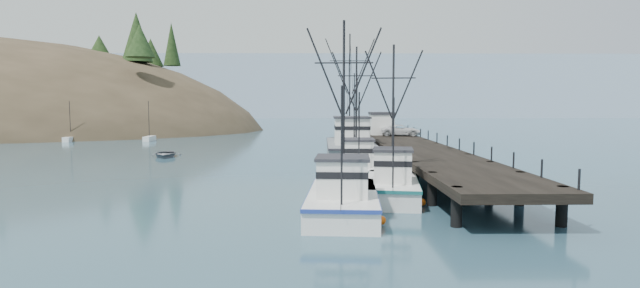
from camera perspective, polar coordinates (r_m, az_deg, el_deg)
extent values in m
plane|color=#294A5C|center=(28.93, -9.56, -7.44)|extent=(400.00, 400.00, 0.00)
cube|color=black|center=(45.20, 11.47, -0.77)|extent=(6.00, 44.00, 0.50)
cylinder|color=black|center=(25.48, 15.34, -6.93)|extent=(0.56, 0.56, 2.00)
cylinder|color=black|center=(27.38, 25.91, -6.44)|extent=(0.56, 0.56, 2.00)
cylinder|color=black|center=(30.23, 12.69, -5.02)|extent=(0.56, 0.56, 2.00)
cylinder|color=black|center=(31.85, 21.86, -4.76)|extent=(0.56, 0.56, 2.00)
cylinder|color=black|center=(35.04, 10.78, -3.63)|extent=(0.56, 0.56, 2.00)
cylinder|color=black|center=(36.45, 18.82, -3.48)|extent=(0.56, 0.56, 2.00)
cylinder|color=black|center=(39.91, 9.33, -2.57)|extent=(0.56, 0.56, 2.00)
cylinder|color=black|center=(41.15, 16.48, -2.48)|extent=(0.56, 0.56, 2.00)
cylinder|color=black|center=(44.80, 8.20, -1.74)|extent=(0.56, 0.56, 2.00)
cylinder|color=black|center=(45.90, 14.62, -1.69)|extent=(0.56, 0.56, 2.00)
cylinder|color=black|center=(49.71, 7.29, -1.07)|extent=(0.56, 0.56, 2.00)
cylinder|color=black|center=(50.71, 13.12, -1.04)|extent=(0.56, 0.56, 2.00)
cylinder|color=black|center=(54.64, 6.55, -0.53)|extent=(0.56, 0.56, 2.00)
cylinder|color=black|center=(55.55, 11.88, -0.51)|extent=(0.56, 0.56, 2.00)
cylinder|color=black|center=(59.58, 5.93, -0.07)|extent=(0.56, 0.56, 2.00)
cylinder|color=black|center=(60.42, 10.83, -0.06)|extent=(0.56, 0.56, 2.00)
cylinder|color=black|center=(64.53, 5.41, 0.32)|extent=(0.56, 0.56, 2.00)
cylinder|color=black|center=(65.30, 9.94, 0.32)|extent=(0.56, 0.56, 2.00)
cube|color=beige|center=(94.13, -27.62, 1.47)|extent=(4.00, 5.00, 2.80)
cube|color=beige|center=(100.46, -29.65, 1.57)|extent=(4.00, 5.00, 2.80)
cube|color=beige|center=(97.88, -23.95, 1.71)|extent=(4.00, 5.00, 2.80)
cube|color=#9EB2C6|center=(198.11, 0.76, 3.14)|extent=(360.00, 40.00, 26.00)
cube|color=silver|center=(217.59, -12.66, 3.18)|extent=(180.00, 25.00, 18.00)
cube|color=white|center=(90.49, -19.73, 0.92)|extent=(1.00, 3.50, 0.90)
cylinder|color=black|center=(90.35, -19.78, 2.76)|extent=(0.08, 0.08, 6.00)
cube|color=white|center=(85.23, -26.59, 0.46)|extent=(1.00, 3.50, 0.90)
cylinder|color=black|center=(85.08, -26.66, 2.41)|extent=(0.08, 0.08, 6.00)
cube|color=white|center=(95.50, -16.16, 1.21)|extent=(1.00, 3.50, 0.90)
cylinder|color=black|center=(95.37, -16.20, 2.95)|extent=(0.08, 0.08, 6.00)
cube|color=white|center=(81.49, -18.91, 0.54)|extent=(1.00, 3.50, 0.90)
cylinder|color=black|center=(81.33, -18.97, 2.57)|extent=(0.08, 0.08, 6.00)
cube|color=white|center=(99.83, -24.97, 1.10)|extent=(1.00, 3.50, 0.90)
cylinder|color=black|center=(99.70, -25.03, 2.76)|extent=(0.08, 0.08, 6.00)
cube|color=white|center=(96.10, -27.27, 0.88)|extent=(1.00, 3.50, 0.90)
cylinder|color=black|center=(95.97, -27.34, 2.61)|extent=(0.08, 0.08, 6.00)
cube|color=white|center=(31.95, 8.25, -5.42)|extent=(4.32, 8.43, 1.60)
cube|color=white|center=(35.91, 8.20, -4.27)|extent=(3.11, 3.11, 1.60)
cube|color=#175D5C|center=(31.83, 8.27, -4.18)|extent=(4.41, 8.64, 0.18)
cube|color=silver|center=(30.66, 8.30, -2.55)|extent=(2.52, 2.58, 1.90)
cube|color=#26262B|center=(30.54, 8.33, -0.63)|extent=(2.73, 2.81, 0.16)
cylinder|color=black|center=(32.68, 8.34, 3.74)|extent=(0.14, 0.14, 8.52)
cylinder|color=black|center=(28.43, 8.38, 0.13)|extent=(0.10, 0.10, 5.11)
cube|color=white|center=(27.44, 2.63, -7.09)|extent=(4.37, 9.32, 1.60)
cube|color=white|center=(31.88, 2.79, -5.40)|extent=(3.64, 3.64, 1.60)
cube|color=navy|center=(27.30, 2.63, -5.65)|extent=(4.46, 9.56, 0.18)
cube|color=silver|center=(25.98, 2.59, -3.85)|extent=(2.75, 2.75, 1.90)
cube|color=#26262B|center=(25.84, 2.60, -1.59)|extent=(2.99, 3.00, 0.16)
cylinder|color=black|center=(28.23, 2.73, 4.49)|extent=(0.14, 0.14, 9.40)
cylinder|color=black|center=(23.45, 2.49, -0.19)|extent=(0.10, 0.10, 5.64)
cube|color=white|center=(39.49, 4.21, -3.40)|extent=(3.70, 8.79, 1.60)
cube|color=white|center=(43.77, 3.96, -2.58)|extent=(3.33, 3.33, 1.60)
cube|color=#15574E|center=(39.40, 4.22, -2.39)|extent=(3.78, 9.02, 0.18)
cube|color=silver|center=(38.17, 4.30, -1.04)|extent=(2.43, 2.54, 1.90)
cube|color=#26262B|center=(38.08, 4.31, 0.50)|extent=(2.64, 2.77, 0.16)
cylinder|color=black|center=(40.41, 4.17, 4.51)|extent=(0.14, 0.14, 9.25)
cylinder|color=black|center=(35.82, 4.49, 1.49)|extent=(0.10, 0.10, 5.55)
cube|color=slate|center=(52.46, 3.51, -1.00)|extent=(5.06, 13.96, 2.20)
cube|color=slate|center=(59.35, 3.12, -0.31)|extent=(4.82, 4.82, 2.20)
cube|color=#232127|center=(52.36, 3.51, 0.09)|extent=(5.16, 14.32, 0.18)
cube|color=silver|center=(50.49, 3.64, 1.50)|extent=(3.44, 3.97, 2.60)
cube|color=#26262B|center=(50.43, 3.65, 3.06)|extent=(3.73, 4.33, 0.16)
cylinder|color=black|center=(54.33, 3.41, 6.44)|extent=(0.14, 0.14, 11.51)
cylinder|color=black|center=(46.86, 3.92, 3.87)|extent=(0.10, 0.10, 6.91)
cube|color=silver|center=(62.60, 7.04, 2.22)|extent=(2.80, 3.00, 2.50)
cube|color=#26262B|center=(62.55, 7.06, 3.51)|extent=(3.00, 3.20, 0.30)
imported|color=silver|center=(60.67, 9.26, 1.56)|extent=(5.04, 2.84, 1.33)
imported|color=#5A5D64|center=(57.83, -17.27, -1.41)|extent=(4.17, 5.24, 0.97)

